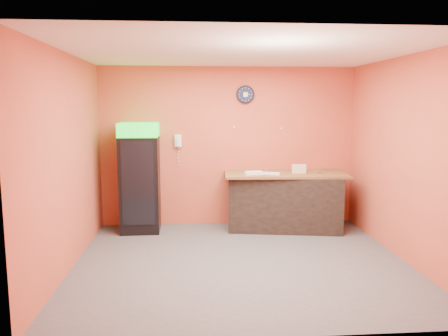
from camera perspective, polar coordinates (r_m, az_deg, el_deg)
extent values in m
plane|color=#47474C|center=(6.12, 2.20, -12.12)|extent=(4.50, 4.50, 0.00)
cube|color=#CF553A|center=(7.77, 0.57, 2.82)|extent=(4.50, 0.02, 2.80)
cube|color=#CF553A|center=(5.97, -19.73, 0.73)|extent=(0.02, 4.00, 2.80)
cube|color=#CF553A|center=(6.45, 22.55, 1.10)|extent=(0.02, 4.00, 2.80)
cube|color=white|center=(5.79, 2.35, 14.88)|extent=(4.50, 4.00, 0.02)
cube|color=black|center=(7.52, -10.90, -2.08)|extent=(0.65, 0.65, 1.61)
cube|color=#18D322|center=(7.42, -11.09, 4.93)|extent=(0.65, 0.65, 0.23)
cube|color=black|center=(7.19, -11.23, -2.00)|extent=(0.53, 0.02, 1.38)
cube|color=black|center=(7.64, 7.90, -4.40)|extent=(1.99, 1.13, 0.94)
cylinder|color=black|center=(7.75, 2.80, 9.57)|extent=(0.31, 0.05, 0.31)
cylinder|color=#0F1433|center=(7.72, 2.82, 9.57)|extent=(0.27, 0.01, 0.27)
cube|color=white|center=(7.71, 2.83, 9.57)|extent=(0.08, 0.00, 0.08)
cube|color=white|center=(7.69, -6.01, 3.57)|extent=(0.12, 0.07, 0.22)
cube|color=white|center=(7.64, -6.02, 3.54)|extent=(0.05, 0.04, 0.18)
cube|color=brown|center=(7.55, 7.98, -0.77)|extent=(2.11, 1.02, 0.04)
cube|color=beige|center=(7.53, 9.75, -0.49)|extent=(0.25, 0.12, 0.05)
cube|color=beige|center=(7.52, 9.76, -0.11)|extent=(0.25, 0.12, 0.05)
cube|color=beige|center=(7.51, 9.77, 0.27)|extent=(0.25, 0.12, 0.05)
cube|color=white|center=(7.29, 3.98, -0.70)|extent=(0.33, 0.19, 0.04)
cube|color=white|center=(7.31, 6.35, -0.73)|extent=(0.27, 0.19, 0.04)
cube|color=white|center=(7.41, 3.90, -0.56)|extent=(0.30, 0.15, 0.04)
cylinder|color=silver|center=(7.50, 5.58, -0.41)|extent=(0.06, 0.06, 0.06)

